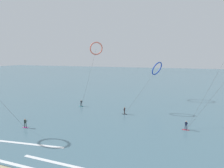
# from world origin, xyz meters

# --- Properties ---
(sea_water) EXTENTS (400.00, 200.00, 0.08)m
(sea_water) POSITION_xyz_m (0.00, 104.34, 0.04)
(sea_water) COLOR slate
(sea_water) RESTS_ON ground
(surfer_charcoal) EXTENTS (1.40, 0.60, 1.70)m
(surfer_charcoal) POSITION_xyz_m (-0.46, 29.53, 0.82)
(surfer_charcoal) COLOR black
(surfer_charcoal) RESTS_ON ground
(surfer_crimson) EXTENTS (1.40, 0.63, 1.70)m
(surfer_crimson) POSITION_xyz_m (12.58, 23.87, 0.82)
(surfer_crimson) COLOR red
(surfer_crimson) RESTS_ON ground
(surfer_magenta) EXTENTS (1.40, 0.72, 1.70)m
(surfer_magenta) POSITION_xyz_m (-15.76, 15.41, 0.82)
(surfer_magenta) COLOR #CC288E
(surfer_magenta) RESTS_ON ground
(surfer_teal) EXTENTS (1.40, 0.68, 1.70)m
(surfer_teal) POSITION_xyz_m (-13.16, 32.67, 0.82)
(surfer_teal) COLOR teal
(surfer_teal) RESTS_ON ground
(kite_coral) EXTENTS (5.81, 2.91, 16.82)m
(kite_coral) POSITION_xyz_m (-9.00, 33.42, 15.14)
(kite_coral) COLOR #EA7260
(kite_coral) RESTS_ON ground
(kite_cobalt) EXTENTS (6.89, 22.55, 11.57)m
(kite_cobalt) POSITION_xyz_m (4.42, 49.51, 9.40)
(kite_cobalt) COLOR #2647B7
(kite_cobalt) RESTS_ON ground
(wave_crest_mid) EXTENTS (15.46, 1.02, 0.12)m
(wave_crest_mid) POSITION_xyz_m (-0.40, 6.77, 0.06)
(wave_crest_mid) COLOR white
(wave_crest_mid) RESTS_ON ground
(wave_crest_far) EXTENTS (17.77, 2.45, 0.12)m
(wave_crest_far) POSITION_xyz_m (-13.28, 9.67, 0.06)
(wave_crest_far) COLOR white
(wave_crest_far) RESTS_ON ground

